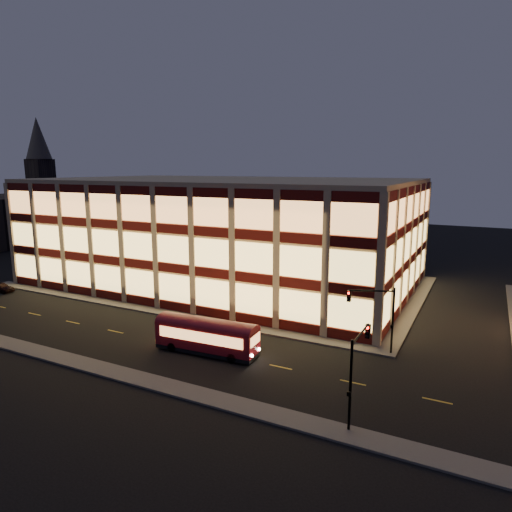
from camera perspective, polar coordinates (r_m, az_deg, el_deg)
The scene contains 11 objects.
ground at distance 51.01m, azimuth -10.81°, elevation -7.52°, with size 200.00×200.00×0.00m, color black.
sidewalk_office_south at distance 53.53m, azimuth -12.71°, elevation -6.62°, with size 54.00×2.00×0.15m, color #514F4C.
sidewalk_office_east at distance 57.65m, azimuth 19.07°, elevation -5.69°, with size 2.00×30.00×0.15m, color #514F4C.
sidewalk_near at distance 42.22m, azimuth -21.91°, elevation -12.07°, with size 100.00×2.00×0.15m, color #514F4C.
office_building at distance 64.61m, azimuth -3.88°, elevation 3.18°, with size 50.45×30.45×14.50m.
church_tower at distance 127.04m, azimuth -25.12°, elevation 6.84°, with size 5.00×5.00×18.00m, color #2D2621.
church_spire at distance 127.03m, azimuth -25.65°, elevation 13.13°, with size 6.00×6.00×10.00m, color #4C473F.
traffic_signal_far at distance 40.76m, azimuth 14.87°, elevation -6.40°, with size 3.79×1.87×6.00m.
traffic_signal_near at distance 30.16m, azimuth 12.56°, elevation -12.58°, with size 0.32×4.45×6.00m.
trolley_bus at distance 40.66m, azimuth -6.18°, elevation -9.67°, with size 9.38×2.90×3.14m.
parked_car_0 at distance 68.47m, azimuth -29.30°, elevation -3.42°, with size 1.52×3.77×1.28m, color black.
Camera 1 is at (30.08, -37.92, 16.09)m, focal length 32.00 mm.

